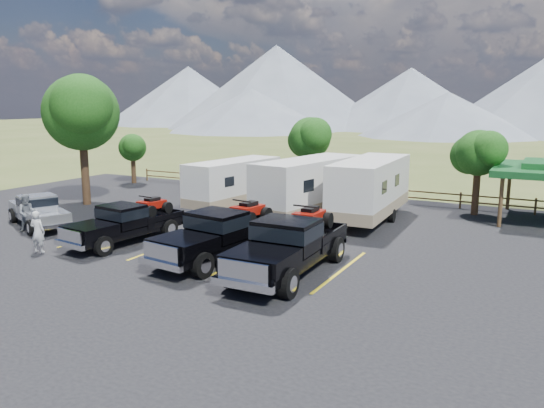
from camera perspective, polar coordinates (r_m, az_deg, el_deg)
The scene contains 18 objects.
ground at distance 19.81m, azimuth -13.56°, elevation -7.77°, with size 320.00×320.00×0.00m, color #495926.
asphalt_lot at distance 22.02m, azimuth -8.37°, elevation -5.62°, with size 44.00×34.00×0.04m, color black.
stall_lines at distance 22.79m, azimuth -6.88°, elevation -4.95°, with size 12.12×5.50×0.01m.
tree_big_nw at distance 34.07m, azimuth -19.87°, elevation 9.20°, with size 5.54×5.18×7.84m.
tree_ne_a at distance 31.28m, azimuth 21.30°, elevation 5.12°, with size 3.11×2.92×4.76m.
tree_north at distance 36.14m, azimuth 4.07°, elevation 7.08°, with size 3.46×3.24×5.25m.
tree_nw_small at distance 42.31m, azimuth -14.79°, elevation 5.88°, with size 2.59×2.43×3.85m.
rail_fence at distance 34.59m, azimuth 9.76°, elevation 1.39°, with size 36.12×0.12×1.00m.
mountain_range at distance 121.61m, azimuth 18.82°, elevation 11.14°, with size 209.00×71.00×20.00m.
rig_left at distance 24.53m, azimuth -15.38°, elevation -1.88°, with size 2.59×6.00×1.94m.
rig_center at distance 21.30m, azimuth -5.42°, elevation -3.12°, with size 2.95×6.79×2.20m.
rig_right at distance 19.42m, azimuth 1.95°, elevation -4.30°, with size 2.54×6.94×2.30m.
trailer_left at distance 31.09m, azimuth -4.16°, elevation 2.20°, with size 2.92×8.29×2.87m.
trailer_center at distance 28.28m, azimuth 4.02°, elevation 1.73°, with size 3.62×9.39×3.25m.
trailer_right at distance 28.14m, azimuth 10.50°, elevation 1.56°, with size 2.71×9.44×3.28m.
pickup_silver at distance 29.08m, azimuth -23.82°, elevation -0.65°, with size 5.60×3.70×1.61m.
person_a at distance 24.19m, azimuth -23.90°, elevation -2.74°, with size 0.65×0.42×1.77m, color beige.
person_b at distance 28.18m, azimuth -24.79°, elevation -0.89°, with size 0.90×0.70×1.86m, color slate.
Camera 1 is at (12.63, -13.92, 6.26)m, focal length 35.00 mm.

